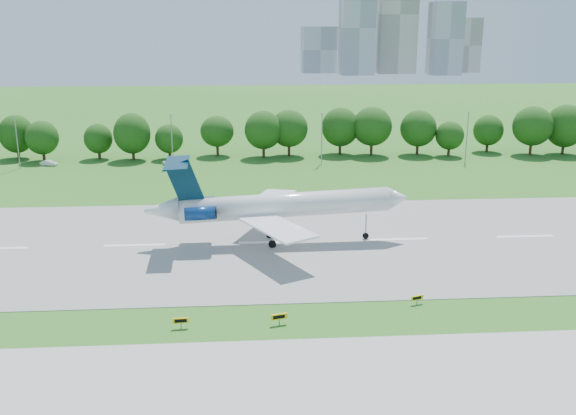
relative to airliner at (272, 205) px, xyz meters
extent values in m
plane|color=#245D18|center=(-0.53, -24.92, -5.94)|extent=(600.00, 600.00, 0.00)
cube|color=gray|center=(-0.53, 0.08, -5.90)|extent=(400.00, 45.00, 0.08)
cube|color=#ADADA8|center=(-0.53, -42.92, -5.90)|extent=(400.00, 23.00, 0.08)
cylinder|color=#382314|center=(-60.53, 67.08, -4.14)|extent=(0.70, 0.70, 3.60)
sphere|color=#1B4310|center=(-60.53, 67.08, 0.26)|extent=(8.40, 8.40, 8.40)
cylinder|color=#382314|center=(-20.53, 67.08, -4.14)|extent=(0.70, 0.70, 3.60)
sphere|color=#1B4310|center=(-20.53, 67.08, 0.26)|extent=(8.40, 8.40, 8.40)
cylinder|color=#382314|center=(19.47, 67.08, -4.14)|extent=(0.70, 0.70, 3.60)
sphere|color=#1B4310|center=(19.47, 67.08, 0.26)|extent=(8.40, 8.40, 8.40)
cylinder|color=#382314|center=(59.47, 67.08, -4.14)|extent=(0.70, 0.70, 3.60)
sphere|color=#1B4310|center=(59.47, 67.08, 0.26)|extent=(8.40, 8.40, 8.40)
cylinder|color=gray|center=(-55.53, 57.08, 0.06)|extent=(0.24, 0.24, 12.00)
cube|color=gray|center=(-55.53, 57.08, 6.16)|extent=(0.90, 0.25, 0.18)
cylinder|color=gray|center=(-20.53, 57.08, 0.06)|extent=(0.24, 0.24, 12.00)
cube|color=gray|center=(-20.53, 57.08, 6.16)|extent=(0.90, 0.25, 0.18)
cylinder|color=gray|center=(14.47, 57.08, 0.06)|extent=(0.24, 0.24, 12.00)
cube|color=gray|center=(14.47, 57.08, 6.16)|extent=(0.90, 0.25, 0.18)
cylinder|color=gray|center=(49.47, 57.08, 0.06)|extent=(0.24, 0.24, 12.00)
cube|color=gray|center=(49.47, 57.08, 6.16)|extent=(0.90, 0.25, 0.18)
cube|color=#B2B2B7|center=(74.47, 355.08, 25.06)|extent=(22.00, 22.00, 62.00)
cube|color=beige|center=(104.47, 370.08, 34.06)|extent=(26.00, 26.00, 80.00)
cube|color=#B2B2B7|center=(134.47, 350.08, 18.06)|extent=(20.00, 20.00, 48.00)
cube|color=beige|center=(157.47, 375.08, 13.06)|extent=(18.00, 18.00, 38.00)
cube|color=#B2B2B7|center=(51.47, 380.08, 10.06)|extent=(24.00, 24.00, 32.00)
cylinder|color=white|center=(1.97, 0.08, -0.09)|extent=(31.42, 4.89, 4.73)
cone|color=white|center=(19.21, 0.77, 0.52)|extent=(3.60, 3.77, 3.75)
cone|color=white|center=(-16.11, -0.64, -0.30)|extent=(5.26, 3.84, 3.81)
cube|color=white|center=(0.39, -7.27, -1.19)|extent=(10.82, 14.40, 0.44)
cube|color=white|center=(-0.19, 7.28, -1.19)|extent=(10.02, 14.48, 0.44)
cube|color=#05243B|center=(-12.58, -0.50, 3.72)|extent=(5.47, 0.74, 7.07)
cube|color=#05243B|center=(-13.62, -0.54, 6.70)|extent=(3.72, 10.00, 0.35)
cylinder|color=navy|center=(-10.39, -3.12, -0.21)|extent=(4.51, 2.15, 2.13)
cylinder|color=navy|center=(-10.61, 2.28, -0.21)|extent=(4.51, 2.15, 2.13)
cylinder|color=gray|center=(14.44, 0.58, -3.62)|extent=(0.21, 0.21, 3.44)
cylinder|color=black|center=(14.44, 0.58, -5.34)|extent=(0.95, 0.35, 0.94)
cylinder|color=gray|center=(-0.02, -2.29, -3.62)|extent=(0.25, 0.25, 3.44)
cylinder|color=black|center=(-0.02, -2.29, -5.34)|extent=(1.16, 0.51, 1.14)
cylinder|color=gray|center=(-0.20, 2.28, -3.62)|extent=(0.25, 0.25, 3.44)
cylinder|color=black|center=(-0.20, 2.28, -5.34)|extent=(1.16, 0.51, 1.14)
cube|color=gray|center=(-0.46, -27.73, -5.54)|extent=(0.14, 0.14, 0.80)
cube|color=yellow|center=(-0.46, -27.73, -4.97)|extent=(1.82, 0.66, 0.63)
cube|color=black|center=(-0.43, -27.85, -4.97)|extent=(1.33, 0.37, 0.40)
cube|color=gray|center=(-11.12, -27.87, -5.56)|extent=(0.12, 0.12, 0.76)
cube|color=yellow|center=(-11.12, -27.87, -5.02)|extent=(1.74, 0.31, 0.60)
cube|color=black|center=(-11.12, -27.98, -5.02)|extent=(1.30, 0.11, 0.38)
cube|color=gray|center=(16.02, -23.49, -5.60)|extent=(0.12, 0.12, 0.68)
cube|color=yellow|center=(16.02, -23.49, -5.12)|extent=(1.52, 0.65, 0.53)
cube|color=black|center=(16.05, -23.59, -5.12)|extent=(1.11, 0.38, 0.34)
imported|color=silver|center=(-49.83, 59.78, -5.29)|extent=(4.17, 2.34, 1.30)
imported|color=white|center=(-21.27, 58.67, -5.31)|extent=(3.77, 1.67, 1.26)
camera|label=1|loc=(-4.03, -91.77, 25.45)|focal=40.00mm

